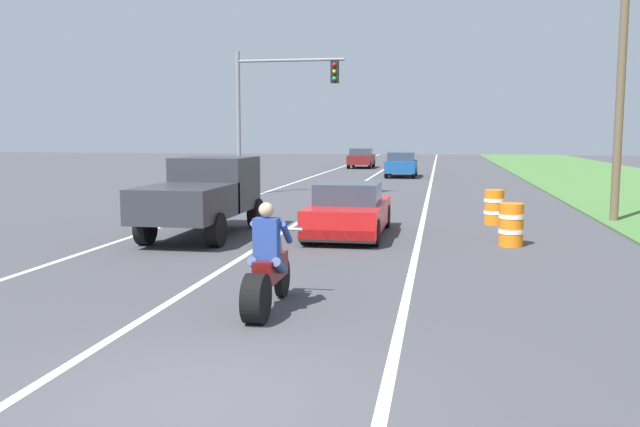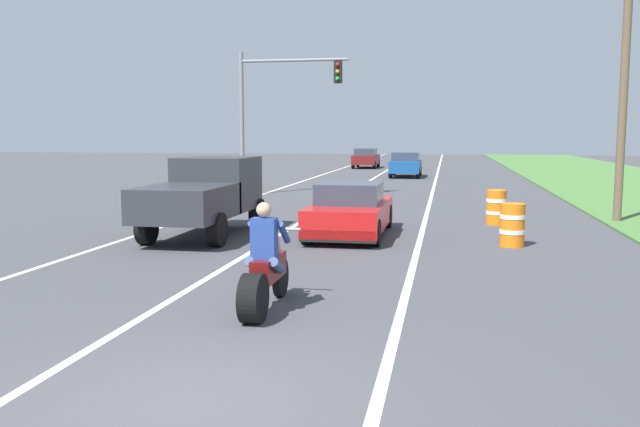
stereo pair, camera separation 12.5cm
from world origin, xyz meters
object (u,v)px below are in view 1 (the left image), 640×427
motorcycle_with_rider (267,272)px  pickup_truck_left_lane_dark_grey (204,193)px  traffic_light_mast_near (271,100)px  distant_car_further_ahead (361,158)px  distant_car_far_ahead (401,164)px  construction_barrel_nearest (511,225)px  construction_barrel_mid (494,207)px  sports_car_red (349,211)px

motorcycle_with_rider → pickup_truck_left_lane_dark_grey: (-3.47, 6.91, 0.51)m
pickup_truck_left_lane_dark_grey → traffic_light_mast_near: size_ratio=0.80×
distant_car_further_ahead → pickup_truck_left_lane_dark_grey: bearing=-89.9°
pickup_truck_left_lane_dark_grey → distant_car_far_ahead: bearing=81.7°
pickup_truck_left_lane_dark_grey → motorcycle_with_rider: bearing=-63.3°
traffic_light_mast_near → construction_barrel_nearest: size_ratio=6.00×
construction_barrel_nearest → distant_car_further_ahead: bearing=102.3°
motorcycle_with_rider → distant_car_far_ahead: size_ratio=0.55×
traffic_light_mast_near → construction_barrel_nearest: traffic_light_mast_near is taller
pickup_truck_left_lane_dark_grey → distant_car_further_ahead: size_ratio=1.20×
motorcycle_with_rider → traffic_light_mast_near: 18.91m
traffic_light_mast_near → distant_car_further_ahead: (1.01, 23.73, -3.22)m
construction_barrel_mid → distant_car_far_ahead: distant_car_far_ahead is taller
distant_car_further_ahead → distant_car_far_ahead: bearing=-70.5°
sports_car_red → distant_car_further_ahead: (-3.71, 34.21, 0.14)m
traffic_light_mast_near → distant_car_further_ahead: traffic_light_mast_near is taller
distant_car_far_ahead → motorcycle_with_rider: bearing=-90.2°
sports_car_red → construction_barrel_nearest: sports_car_red is taller
motorcycle_with_rider → distant_car_further_ahead: size_ratio=0.55×
sports_car_red → motorcycle_with_rider: bearing=-91.3°
motorcycle_with_rider → traffic_light_mast_near: traffic_light_mast_near is taller
distant_car_far_ahead → pickup_truck_left_lane_dark_grey: bearing=-98.3°
traffic_light_mast_near → distant_car_far_ahead: 14.57m
motorcycle_with_rider → pickup_truck_left_lane_dark_grey: 7.75m
construction_barrel_mid → distant_car_further_ahead: (-7.54, 31.31, 0.27)m
motorcycle_with_rider → construction_barrel_nearest: size_ratio=2.21×
traffic_light_mast_near → construction_barrel_mid: (8.55, -7.58, -3.49)m
construction_barrel_nearest → construction_barrel_mid: bearing=91.5°
construction_barrel_nearest → construction_barrel_mid: (-0.10, 3.82, 0.00)m
distant_car_far_ahead → construction_barrel_mid: bearing=-79.5°
construction_barrel_nearest → distant_car_far_ahead: bearing=99.1°
traffic_light_mast_near → construction_barrel_mid: 11.95m
construction_barrel_nearest → pickup_truck_left_lane_dark_grey: bearing=178.0°
construction_barrel_nearest → motorcycle_with_rider: bearing=-121.7°
traffic_light_mast_near → construction_barrel_mid: traffic_light_mast_near is taller
motorcycle_with_rider → traffic_light_mast_near: size_ratio=0.37×
sports_car_red → pickup_truck_left_lane_dark_grey: size_ratio=0.90×
traffic_light_mast_near → pickup_truck_left_lane_dark_grey: bearing=-84.5°
traffic_light_mast_near → distant_car_far_ahead: traffic_light_mast_near is taller
sports_car_red → construction_barrel_nearest: bearing=-13.1°
traffic_light_mast_near → construction_barrel_nearest: 14.73m
pickup_truck_left_lane_dark_grey → distant_car_far_ahead: size_ratio=1.20×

